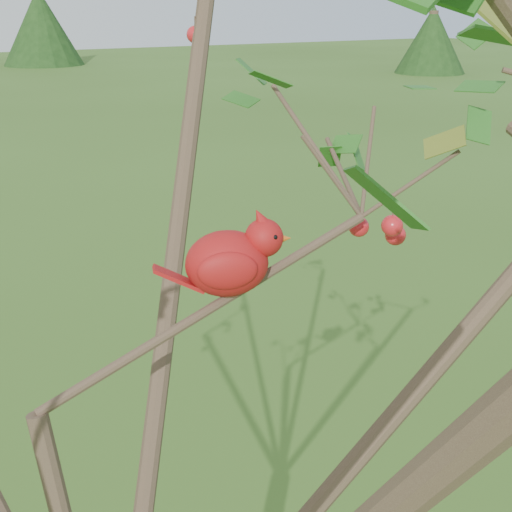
{
  "coord_description": "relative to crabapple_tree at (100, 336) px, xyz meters",
  "views": [
    {
      "loc": [
        -0.25,
        -0.93,
        2.57
      ],
      "look_at": [
        0.33,
        0.06,
        2.16
      ],
      "focal_mm": 50.0,
      "sensor_mm": 36.0,
      "label": 1
    }
  ],
  "objects": [
    {
      "name": "crabapple_tree",
      "position": [
        0.0,
        0.0,
        0.0
      ],
      "size": [
        2.35,
        2.05,
        2.95
      ],
      "color": "#3C2920",
      "rests_on": "ground"
    },
    {
      "name": "cardinal",
      "position": [
        0.27,
        0.09,
        0.04
      ],
      "size": [
        0.23,
        0.15,
        0.17
      ],
      "rotation": [
        0.0,
        0.0,
        -0.34
      ],
      "color": "#A8190E",
      "rests_on": "ground"
    }
  ]
}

